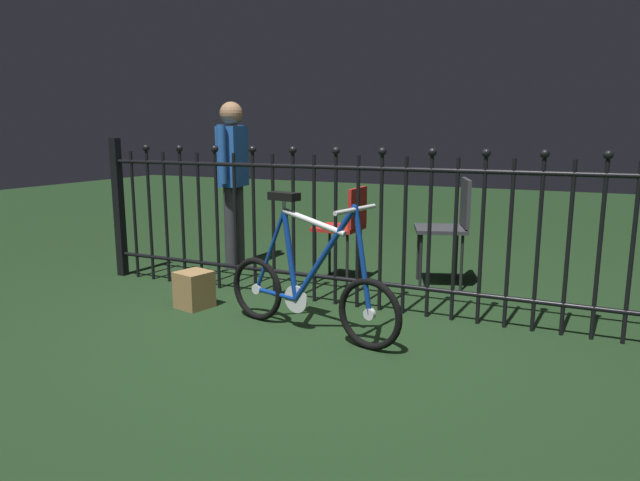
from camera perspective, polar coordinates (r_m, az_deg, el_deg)
ground_plane at (r=3.72m, az=-1.65°, el=-8.74°), size 20.00×20.00×0.00m
iron_fence at (r=4.09m, az=1.08°, el=1.80°), size 4.21×0.07×1.20m
bicycle at (r=3.53m, az=-1.15°, el=-4.63°), size 1.30×0.43×0.88m
chair_red at (r=4.73m, az=2.62°, el=1.74°), size 0.37×0.37×0.80m
chair_charcoal at (r=4.72m, az=13.01°, el=1.94°), size 0.51×0.51×0.88m
person_visitor at (r=5.26m, az=-8.76°, el=6.87°), size 0.21×0.47×1.51m
display_crate at (r=4.20m, az=-12.54°, el=-4.83°), size 0.27×0.27×0.26m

